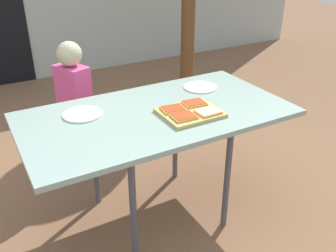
# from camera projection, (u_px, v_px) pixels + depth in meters

# --- Properties ---
(ground_plane) EXTENTS (16.00, 16.00, 0.00)m
(ground_plane) POSITION_uv_depth(u_px,v_px,m) (158.00, 212.00, 2.45)
(ground_plane) COLOR brown
(dining_table) EXTENTS (1.52, 0.80, 0.73)m
(dining_table) POSITION_uv_depth(u_px,v_px,m) (157.00, 119.00, 2.14)
(dining_table) COLOR #90A89A
(dining_table) RESTS_ON ground
(cutting_board) EXTENTS (0.32, 0.27, 0.02)m
(cutting_board) POSITION_uv_depth(u_px,v_px,m) (190.00, 113.00, 2.08)
(cutting_board) COLOR tan
(cutting_board) RESTS_ON dining_table
(pizza_slice_far_left) EXTENTS (0.14, 0.12, 0.01)m
(pizza_slice_far_left) POSITION_uv_depth(u_px,v_px,m) (173.00, 109.00, 2.09)
(pizza_slice_far_left) COLOR #E89A4C
(pizza_slice_far_left) RESTS_ON cutting_board
(pizza_slice_near_right) EXTENTS (0.13, 0.11, 0.01)m
(pizza_slice_near_right) POSITION_uv_depth(u_px,v_px,m) (208.00, 112.00, 2.05)
(pizza_slice_near_right) COLOR #E89A4C
(pizza_slice_near_right) RESTS_ON cutting_board
(pizza_slice_near_left) EXTENTS (0.13, 0.11, 0.01)m
(pizza_slice_near_left) POSITION_uv_depth(u_px,v_px,m) (184.00, 116.00, 2.00)
(pizza_slice_near_left) COLOR #E89A4C
(pizza_slice_near_left) RESTS_ON cutting_board
(pizza_slice_far_right) EXTENTS (0.14, 0.12, 0.01)m
(pizza_slice_far_right) POSITION_uv_depth(u_px,v_px,m) (194.00, 103.00, 2.16)
(pizza_slice_far_right) COLOR #E89A4C
(pizza_slice_far_right) RESTS_ON cutting_board
(plate_white_left) EXTENTS (0.22, 0.22, 0.01)m
(plate_white_left) POSITION_uv_depth(u_px,v_px,m) (83.00, 114.00, 2.08)
(plate_white_left) COLOR white
(plate_white_left) RESTS_ON dining_table
(plate_white_right) EXTENTS (0.22, 0.22, 0.01)m
(plate_white_right) POSITION_uv_depth(u_px,v_px,m) (200.00, 87.00, 2.44)
(plate_white_right) COLOR white
(plate_white_right) RESTS_ON dining_table
(child_left) EXTENTS (0.22, 0.27, 1.00)m
(child_left) POSITION_uv_depth(u_px,v_px,m) (75.00, 102.00, 2.62)
(child_left) COLOR #383856
(child_left) RESTS_ON ground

